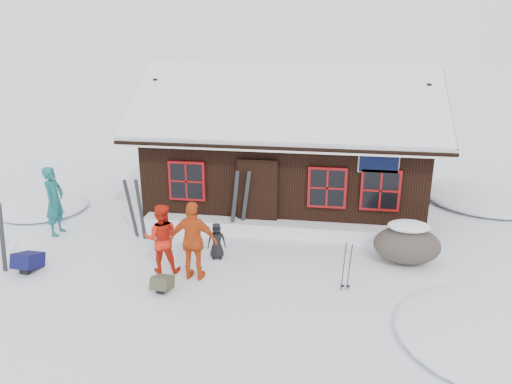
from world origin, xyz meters
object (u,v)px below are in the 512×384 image
skier_teal (54,201)px  skier_orange_right (194,241)px  backpack_olive (163,285)px  skier_crouched (217,241)px  skier_orange_left (162,238)px  boulder (407,244)px  backpack_blue (28,264)px  ski_poles (347,267)px

skier_teal → skier_orange_right: (4.44, -1.89, -0.03)m
skier_teal → backpack_olive: 4.71m
skier_crouched → skier_orange_left: bearing=-153.5°
skier_crouched → boulder: (4.62, 0.52, 0.01)m
skier_orange_right → skier_teal: bearing=-20.0°
skier_teal → boulder: bearing=-92.5°
skier_orange_left → backpack_olive: bearing=98.0°
skier_teal → backpack_olive: skier_teal is taller
skier_orange_right → skier_crouched: skier_orange_right is taller
boulder → backpack_blue: size_ratio=2.49×
boulder → ski_poles: size_ratio=1.39×
skier_orange_right → skier_crouched: 1.21m
skier_orange_left → boulder: bearing=-175.8°
skier_crouched → backpack_olive: (-0.81, -1.75, -0.33)m
skier_crouched → ski_poles: ski_poles is taller
boulder → backpack_blue: 9.06m
boulder → skier_orange_right: bearing=-161.8°
boulder → skier_teal: bearing=178.3°
ski_poles → skier_orange_right: bearing=-179.8°
skier_teal → skier_orange_left: bearing=-115.4°
skier_teal → skier_orange_left: (3.60, -1.65, -0.13)m
skier_orange_right → backpack_blue: skier_orange_right is taller
skier_teal → backpack_blue: 2.31m
skier_teal → skier_orange_right: size_ratio=1.04×
skier_teal → backpack_blue: (0.44, -2.13, -0.79)m
skier_orange_left → ski_poles: size_ratio=1.45×
backpack_blue → backpack_olive: backpack_blue is taller
skier_orange_left → boulder: (5.71, 1.37, -0.36)m
skier_orange_right → boulder: (4.87, 1.60, -0.45)m
boulder → skier_crouched: bearing=-173.6°
ski_poles → backpack_olive: bearing=-170.3°
skier_orange_right → boulder: bearing=-158.7°
skier_crouched → backpack_olive: size_ratio=1.84×
skier_orange_left → ski_poles: skier_orange_left is taller
skier_teal → boulder: skier_teal is taller
skier_orange_right → ski_poles: size_ratio=1.61×
skier_orange_left → skier_orange_right: skier_orange_right is taller
boulder → backpack_olive: boulder is taller
skier_orange_left → ski_poles: (4.23, -0.22, -0.30)m
boulder → ski_poles: ski_poles is taller
backpack_olive → backpack_blue: bearing=177.1°
skier_orange_left → backpack_olive: (0.28, -0.90, -0.70)m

